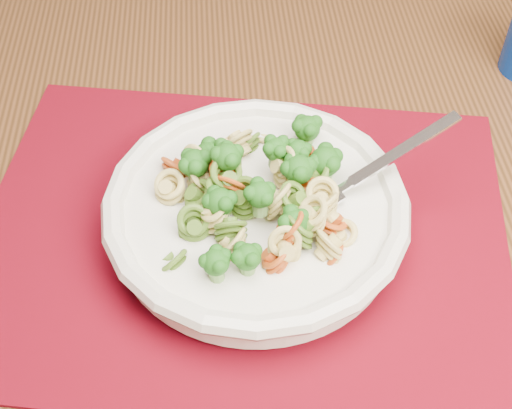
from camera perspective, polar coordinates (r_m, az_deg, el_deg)
name	(u,v)px	position (r m, az deg, el deg)	size (l,w,h in m)	color
dining_table	(202,193)	(0.82, -4.37, 0.92)	(1.64, 1.26, 0.75)	#5A3319
placemat	(242,234)	(0.65, -1.17, -2.40)	(0.48, 0.37, 0.00)	#630413
pasta_bowl	(256,212)	(0.62, 0.00, -0.58)	(0.27, 0.27, 0.05)	silver
pasta_broccoli_heap	(256,200)	(0.61, 0.00, 0.37)	(0.23, 0.23, 0.06)	tan
fork	(327,197)	(0.62, 5.72, 0.56)	(0.19, 0.02, 0.01)	silver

